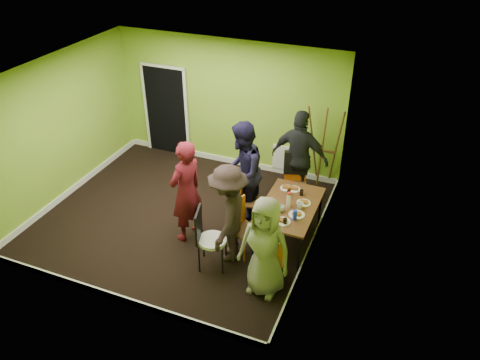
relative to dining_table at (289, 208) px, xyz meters
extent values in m
plane|color=black|center=(-2.05, -0.08, -0.70)|extent=(5.00, 5.00, 0.00)
cube|color=#84AF2D|center=(-2.05, 2.17, 0.70)|extent=(5.00, 0.04, 2.80)
cube|color=#84AF2D|center=(-2.05, -2.33, 0.70)|extent=(5.00, 0.04, 2.80)
cube|color=#84AF2D|center=(-4.55, -0.08, 0.70)|extent=(0.04, 4.50, 2.80)
cube|color=#84AF2D|center=(0.45, -0.08, 0.70)|extent=(0.04, 4.50, 2.80)
cube|color=white|center=(-2.05, -0.08, 2.10)|extent=(5.00, 4.50, 0.04)
cube|color=black|center=(-3.55, 2.14, 0.32)|extent=(1.00, 0.05, 2.04)
cube|color=white|center=(-0.75, 2.14, -0.30)|extent=(0.50, 0.04, 0.55)
cylinder|color=black|center=(-0.39, -0.69, -0.34)|extent=(0.04, 0.04, 0.71)
cylinder|color=black|center=(0.39, -0.69, -0.34)|extent=(0.04, 0.04, 0.71)
cylinder|color=black|center=(-0.39, 0.69, -0.34)|extent=(0.04, 0.04, 0.71)
cylinder|color=black|center=(0.39, 0.69, -0.34)|extent=(0.04, 0.04, 0.71)
cube|color=brown|center=(0.00, 0.00, 0.03)|extent=(0.90, 1.50, 0.04)
cylinder|color=orange|center=(-0.98, 0.45, -0.49)|extent=(0.02, 0.02, 0.41)
cylinder|color=orange|center=(-0.93, 0.15, -0.49)|extent=(0.02, 0.02, 0.41)
cylinder|color=orange|center=(-0.67, 0.50, -0.49)|extent=(0.02, 0.02, 0.41)
cylinder|color=orange|center=(-0.63, 0.19, -0.49)|extent=(0.02, 0.02, 0.41)
cube|color=brown|center=(-0.80, 0.32, -0.29)|extent=(0.41, 0.41, 0.04)
cube|color=orange|center=(-0.97, 0.30, -0.05)|extent=(0.08, 0.34, 0.45)
cylinder|color=orange|center=(-0.68, -0.34, -0.47)|extent=(0.03, 0.03, 0.46)
cylinder|color=orange|center=(-0.82, -0.66, -0.47)|extent=(0.03, 0.03, 0.46)
cylinder|color=orange|center=(-0.36, -0.48, -0.47)|extent=(0.03, 0.03, 0.46)
cylinder|color=orange|center=(-0.50, -0.80, -0.47)|extent=(0.03, 0.03, 0.46)
cube|color=brown|center=(-0.59, -0.57, -0.24)|extent=(0.54, 0.54, 0.04)
cube|color=orange|center=(-0.77, -0.49, 0.04)|extent=(0.18, 0.37, 0.51)
cylinder|color=orange|center=(-0.06, 1.21, -0.45)|extent=(0.03, 0.03, 0.49)
cylinder|color=orange|center=(-0.41, 1.10, -0.45)|extent=(0.03, 0.03, 0.49)
cylinder|color=orange|center=(0.05, 0.86, -0.45)|extent=(0.03, 0.03, 0.49)
cylinder|color=orange|center=(-0.30, 0.75, -0.45)|extent=(0.03, 0.03, 0.49)
cube|color=brown|center=(-0.18, 0.98, -0.21)|extent=(0.54, 0.54, 0.04)
cube|color=orange|center=(-0.24, 1.17, 0.08)|extent=(0.40, 0.15, 0.54)
cylinder|color=orange|center=(-0.07, -1.22, -0.49)|extent=(0.02, 0.02, 0.41)
cylinder|color=orange|center=(0.23, -1.14, -0.49)|extent=(0.02, 0.02, 0.41)
cylinder|color=orange|center=(-0.15, -0.92, -0.49)|extent=(0.02, 0.02, 0.41)
cylinder|color=orange|center=(0.15, -0.84, -0.49)|extent=(0.02, 0.02, 0.41)
cube|color=brown|center=(0.04, -1.03, -0.29)|extent=(0.45, 0.45, 0.04)
cube|color=orange|center=(0.08, -1.20, -0.04)|extent=(0.34, 0.12, 0.46)
cylinder|color=black|center=(-1.18, -0.93, -0.45)|extent=(0.03, 0.03, 0.50)
cylinder|color=black|center=(-1.08, -1.29, -0.45)|extent=(0.03, 0.03, 0.50)
cylinder|color=black|center=(-0.82, -0.83, -0.45)|extent=(0.03, 0.03, 0.50)
cylinder|color=black|center=(-0.72, -1.20, -0.45)|extent=(0.03, 0.03, 0.50)
cylinder|color=white|center=(-0.95, -1.06, -0.19)|extent=(0.47, 0.47, 0.06)
cube|color=black|center=(-1.15, -1.12, 0.10)|extent=(0.14, 0.42, 0.55)
cylinder|color=brown|center=(-0.12, 1.99, 0.20)|extent=(0.26, 0.42, 1.80)
cylinder|color=brown|center=(0.35, 1.99, 0.20)|extent=(0.26, 0.42, 1.80)
cylinder|color=brown|center=(0.11, 1.73, 0.20)|extent=(0.04, 0.41, 1.76)
cube|color=brown|center=(0.11, 1.94, 0.15)|extent=(0.48, 0.04, 0.04)
cylinder|color=white|center=(-0.20, 0.48, 0.06)|extent=(0.22, 0.22, 0.01)
cylinder|color=white|center=(-0.27, -0.34, 0.06)|extent=(0.22, 0.22, 0.01)
cylinder|color=white|center=(-0.07, 0.50, 0.06)|extent=(0.23, 0.23, 0.01)
cylinder|color=white|center=(0.03, -0.49, 0.06)|extent=(0.25, 0.25, 0.01)
cylinder|color=white|center=(0.20, 0.15, 0.06)|extent=(0.24, 0.24, 0.01)
cylinder|color=white|center=(0.18, -0.22, 0.06)|extent=(0.27, 0.27, 0.01)
cylinder|color=white|center=(-0.01, -0.04, 0.18)|extent=(0.07, 0.07, 0.25)
cylinder|color=#1B31CF|center=(0.19, -0.36, 0.14)|extent=(0.07, 0.07, 0.18)
cylinder|color=orange|center=(-0.08, 0.20, 0.09)|extent=(0.04, 0.04, 0.08)
cylinder|color=black|center=(-0.11, 0.29, 0.10)|extent=(0.07, 0.07, 0.09)
cylinder|color=black|center=(0.10, 0.37, 0.11)|extent=(0.06, 0.06, 0.10)
cylinder|color=black|center=(0.08, -0.52, 0.11)|extent=(0.07, 0.07, 0.10)
imported|color=white|center=(-0.09, -0.22, 0.11)|extent=(0.13, 0.13, 0.10)
imported|color=white|center=(0.18, -0.02, 0.11)|extent=(0.11, 0.11, 0.10)
imported|color=#540E17|center=(-1.67, -0.53, 0.24)|extent=(0.65, 0.79, 1.88)
imported|color=black|center=(-1.01, 0.38, 0.26)|extent=(0.87, 1.04, 1.91)
imported|color=black|center=(-0.79, -0.77, 0.17)|extent=(0.80, 1.20, 1.73)
imported|color=black|center=(-0.20, 1.28, 0.26)|extent=(1.15, 0.55, 1.90)
imported|color=gray|center=(0.00, -1.27, 0.13)|extent=(0.85, 0.60, 1.66)
camera|label=1|loc=(1.63, -6.29, 4.57)|focal=35.00mm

